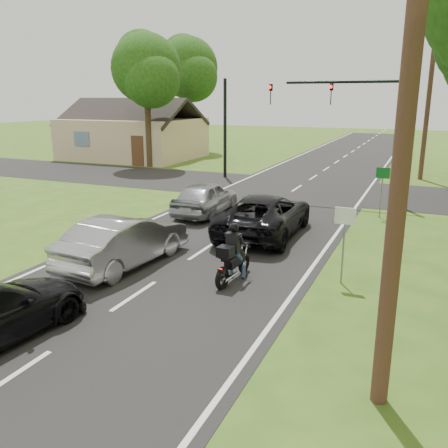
{
  "coord_description": "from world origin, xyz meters",
  "views": [
    {
      "loc": [
        6.56,
        -9.39,
        4.94
      ],
      "look_at": [
        1.21,
        3.0,
        1.3
      ],
      "focal_mm": 38.0,
      "sensor_mm": 36.0,
      "label": 1
    }
  ],
  "objects": [
    {
      "name": "silver_sedan",
      "position": [
        -1.54,
        1.85,
        0.77
      ],
      "size": [
        1.98,
        4.72,
        1.52
      ],
      "primitive_type": "imported",
      "rotation": [
        0.0,
        0.0,
        3.06
      ],
      "color": "#9F9FA4",
      "rests_on": "road"
    },
    {
      "name": "utility_pole_far",
      "position": [
        6.2,
        22.0,
        5.08
      ],
      "size": [
        1.6,
        0.28,
        10.0
      ],
      "color": "#553326",
      "rests_on": "ground"
    },
    {
      "name": "dark_suv",
      "position": [
        1.27,
        6.65,
        0.76
      ],
      "size": [
        2.64,
        5.47,
        1.5
      ],
      "primitive_type": "imported",
      "rotation": [
        0.0,
        0.0,
        3.17
      ],
      "color": "black",
      "rests_on": "road"
    },
    {
      "name": "cross_road",
      "position": [
        0.0,
        16.0,
        0.01
      ],
      "size": [
        60.0,
        7.0,
        0.01
      ],
      "primitive_type": "cube",
      "color": "black",
      "rests_on": "ground"
    },
    {
      "name": "sign_green",
      "position": [
        4.9,
        10.98,
        1.6
      ],
      "size": [
        0.55,
        0.07,
        2.12
      ],
      "color": "slate",
      "rests_on": "ground"
    },
    {
      "name": "house",
      "position": [
        -16.0,
        24.0,
        1.77
      ],
      "size": [
        10.2,
        8.0,
        4.84
      ],
      "color": "tan",
      "rests_on": "ground"
    },
    {
      "name": "silver_suv",
      "position": [
        -2.09,
        8.64,
        0.73
      ],
      "size": [
        1.83,
        4.28,
        1.44
      ],
      "primitive_type": "imported",
      "rotation": [
        0.0,
        0.0,
        3.17
      ],
      "color": "#9B9DA3",
      "rests_on": "road"
    },
    {
      "name": "traffic_signal",
      "position": [
        3.34,
        14.0,
        4.14
      ],
      "size": [
        6.38,
        0.44,
        6.0
      ],
      "color": "black",
      "rests_on": "ground"
    },
    {
      "name": "tree_left_far",
      "position": [
        -13.7,
        29.76,
        7.13
      ],
      "size": [
        5.76,
        5.58,
        10.14
      ],
      "color": "#332316",
      "rests_on": "ground"
    },
    {
      "name": "signal_pole_far",
      "position": [
        -5.2,
        18.0,
        3.0
      ],
      "size": [
        0.2,
        0.2,
        6.0
      ],
      "primitive_type": "cylinder",
      "color": "black",
      "rests_on": "ground"
    },
    {
      "name": "ground",
      "position": [
        0.0,
        0.0,
        0.0
      ],
      "size": [
        140.0,
        140.0,
        0.0
      ],
      "primitive_type": "plane",
      "color": "#335A19",
      "rests_on": "ground"
    },
    {
      "name": "sign_white",
      "position": [
        4.7,
        2.98,
        1.6
      ],
      "size": [
        0.55,
        0.07,
        2.12
      ],
      "color": "slate",
      "rests_on": "ground"
    },
    {
      "name": "road",
      "position": [
        0.0,
        10.0,
        0.01
      ],
      "size": [
        8.0,
        100.0,
        0.01
      ],
      "primitive_type": "cube",
      "color": "black",
      "rests_on": "ground"
    },
    {
      "name": "tree_left_near",
      "position": [
        -11.73,
        19.78,
        6.53
      ],
      "size": [
        5.12,
        4.96,
        9.22
      ],
      "color": "#332316",
      "rests_on": "ground"
    },
    {
      "name": "motorcycle_rider",
      "position": [
        1.92,
        1.94,
        0.66
      ],
      "size": [
        0.56,
        1.94,
        1.67
      ],
      "rotation": [
        0.0,
        0.0,
        -0.08
      ],
      "color": "black",
      "rests_on": "ground"
    },
    {
      "name": "utility_pole_near",
      "position": [
        6.2,
        -2.0,
        5.08
      ],
      "size": [
        1.6,
        0.28,
        10.0
      ],
      "color": "#553326",
      "rests_on": "ground"
    }
  ]
}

